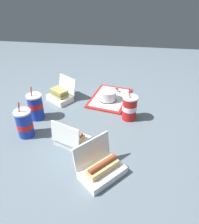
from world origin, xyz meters
TOP-DOWN VIEW (x-y plane):
  - ground_plane at (0.00, 0.00)m, footprint 3.20×3.20m
  - food_tray at (-0.28, 0.07)m, footprint 0.41×0.33m
  - cake_container at (-0.24, 0.06)m, footprint 0.13×0.13m
  - ketchup_cup at (-0.37, 0.11)m, footprint 0.04×0.04m
  - napkin_stack at (-0.30, 0.04)m, footprint 0.12×0.12m
  - plastic_fork at (-0.31, 0.15)m, footprint 0.11×0.05m
  - clamshell_hotdog_center at (0.44, 0.11)m, footprint 0.25×0.25m
  - clamshell_sandwich_left at (-0.21, -0.29)m, footprint 0.23×0.23m
  - clamshell_hotdog_right at (0.25, -0.08)m, footprint 0.18×0.21m
  - soda_cup_right at (0.03, -0.37)m, footprint 0.10×0.10m
  - soda_cup_front at (-0.05, 0.22)m, footprint 0.10×0.10m
  - soda_cup_center at (0.21, -0.37)m, footprint 0.09×0.09m

SIDE VIEW (x-z plane):
  - ground_plane at x=0.00m, z-range 0.00..0.00m
  - food_tray at x=-0.28m, z-range 0.00..0.01m
  - napkin_stack at x=-0.30m, z-range 0.01..0.02m
  - plastic_fork at x=-0.31m, z-range 0.01..0.02m
  - ketchup_cup at x=-0.37m, z-range 0.01..0.04m
  - clamshell_hotdog_right at x=0.25m, z-range -0.04..0.12m
  - clamshell_hotdog_center at x=0.44m, z-range -0.04..0.12m
  - clamshell_sandwich_left at x=-0.21m, z-range -0.04..0.12m
  - cake_container at x=-0.24m, z-range 0.01..0.09m
  - soda_cup_front at x=-0.05m, z-range -0.03..0.19m
  - soda_cup_center at x=0.21m, z-range -0.03..0.20m
  - soda_cup_right at x=0.03m, z-range -0.03..0.20m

